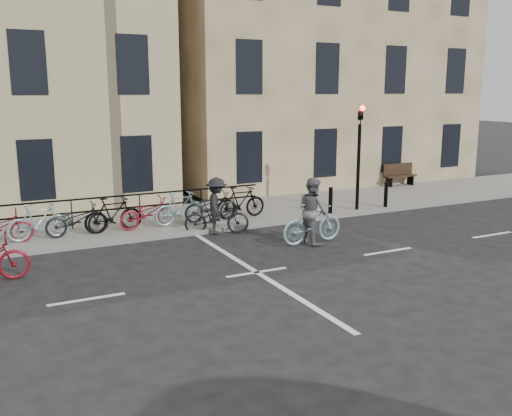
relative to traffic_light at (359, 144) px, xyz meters
name	(u,v)px	position (x,y,z in m)	size (l,w,h in m)	color
ground	(257,272)	(-6.20, -4.34, -2.45)	(120.00, 120.00, 0.00)	black
sidewalk	(49,233)	(-10.20, 1.66, -2.38)	(46.00, 4.00, 0.15)	slate
building_east	(300,51)	(2.80, 8.66, 3.70)	(14.00, 10.00, 12.00)	#8C7C54
traffic_light	(359,144)	(0.00, 0.00, 0.00)	(0.18, 0.30, 3.90)	black
bollard_east	(331,200)	(-1.20, -0.09, -1.85)	(0.14, 0.14, 0.90)	black
bollard_west	(386,195)	(1.20, -0.09, -1.85)	(0.14, 0.14, 0.90)	black
bench	(399,174)	(4.80, 3.39, -1.78)	(1.60, 0.41, 0.97)	black
parked_bikes	(94,217)	(-9.02, 0.70, -1.81)	(11.45, 1.23, 1.05)	black
cyclist_grey	(312,217)	(-3.57, -2.67, -1.68)	(1.99, 0.95, 1.90)	#81A5A9
cyclist_dark	(217,212)	(-5.58, -0.44, -1.77)	(2.07, 1.31, 1.74)	black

